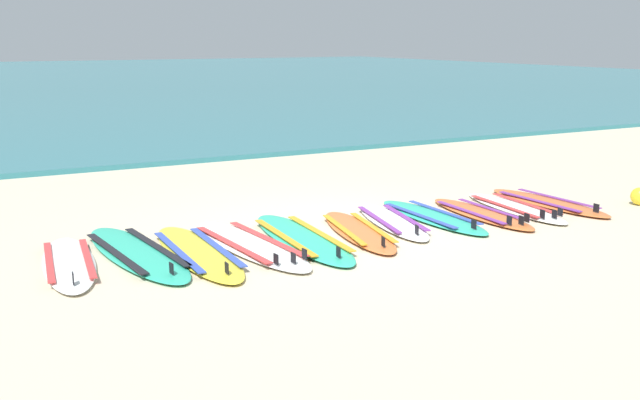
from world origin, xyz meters
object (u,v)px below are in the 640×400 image
Objects in this scene: surfboard_4 at (302,238)px; beach_ball at (640,196)px; surfboard_0 at (69,263)px; surfboard_2 at (198,252)px; surfboard_3 at (250,244)px; surfboard_9 at (515,208)px; surfboard_5 at (358,231)px; surfboard_7 at (432,216)px; surfboard_8 at (481,214)px; surfboard_10 at (548,202)px; surfboard_1 at (136,253)px; surfboard_6 at (392,221)px.

beach_ball reaches higher than surfboard_4.
surfboard_0 is at bearing 173.99° from surfboard_4.
surfboard_2 and surfboard_3 have the same top height.
surfboard_2 is at bearing 174.71° from beach_ball.
surfboard_9 is 8.34× the size of beach_ball.
surfboard_2 is (1.33, -0.26, -0.00)m from surfboard_0.
surfboard_4 is 1.17× the size of surfboard_5.
surfboard_8 is at bearing -14.56° from surfboard_7.
surfboard_7 is 1.01× the size of surfboard_10.
surfboard_1 is 5.89m from surfboard_10.
surfboard_4 is 2.69m from surfboard_8.
surfboard_0 is 1.03× the size of surfboard_6.
surfboard_3 is at bearing -12.84° from surfboard_1.
surfboard_0 and surfboard_5 have the same top height.
beach_ball is at bearing -18.34° from surfboard_9.
surfboard_7 is at bearing 177.23° from surfboard_10.
beach_ball is (1.15, -0.62, 0.09)m from surfboard_10.
surfboard_6 is at bearing 170.35° from surfboard_8.
surfboard_9 is at bearing 0.36° from surfboard_4.
surfboard_8 is at bearing 167.61° from beach_ball.
surfboard_1 is at bearing 154.03° from surfboard_2.
beach_ball is at bearing -5.99° from surfboard_3.
surfboard_1 and surfboard_2 have the same top height.
surfboard_1 is at bearing 3.00° from surfboard_0.
surfboard_3 is 4.00m from surfboard_9.
beach_ball reaches higher than surfboard_8.
surfboard_10 is at bearing -2.00° from surfboard_0.
surfboard_6 is 1.31m from surfboard_8.
surfboard_2 is 1.13× the size of surfboard_5.
beach_ball is (5.80, -0.61, 0.09)m from surfboard_3.
surfboard_1 is at bearing 175.61° from surfboard_8.
surfboard_6 is (2.68, 0.16, 0.00)m from surfboard_2.
surfboard_7 is (2.66, 0.11, -0.00)m from surfboard_3.
surfboard_1 is 1.23× the size of surfboard_9.
surfboard_3 is (1.24, -0.28, 0.00)m from surfboard_1.
surfboard_10 is (3.24, 0.09, -0.00)m from surfboard_5.
surfboard_9 is at bearing -4.74° from surfboard_6.
surfboard_1 is 1.27m from surfboard_3.
surfboard_9 is at bearing 5.16° from surfboard_8.
surfboard_8 is 1.30m from surfboard_10.
surfboard_10 is (0.65, 0.02, -0.00)m from surfboard_9.
surfboard_3 is at bearing 174.01° from beach_ball.
surfboard_0 is at bearing -177.00° from surfboard_1.
surfboard_8 is (1.94, 0.01, 0.00)m from surfboard_5.
surfboard_3 is at bearing -179.85° from surfboard_10.
surfboard_4 is at bearing 179.20° from surfboard_8.
surfboard_5 is 0.68m from surfboard_6.
surfboard_10 is at bearing 0.64° from surfboard_4.
surfboard_9 is (0.65, 0.06, -0.00)m from surfboard_8.
surfboard_10 is (5.28, 0.03, 0.00)m from surfboard_2.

